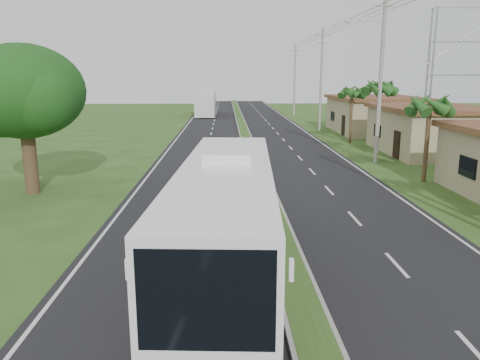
{
  "coord_description": "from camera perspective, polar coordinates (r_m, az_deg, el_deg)",
  "views": [
    {
      "loc": [
        -1.96,
        -13.9,
        5.95
      ],
      "look_at": [
        -1.39,
        4.69,
        1.8
      ],
      "focal_mm": 35.0,
      "sensor_mm": 36.0,
      "label": 1
    }
  ],
  "objects": [
    {
      "name": "ground",
      "position": [
        15.24,
        5.88,
        -10.47
      ],
      "size": [
        180.0,
        180.0,
        0.0
      ],
      "primitive_type": "plane",
      "color": "#2D481A",
      "rests_on": "ground"
    },
    {
      "name": "road_asphalt",
      "position": [
        34.47,
        1.54,
        2.66
      ],
      "size": [
        14.0,
        160.0,
        0.02
      ],
      "primitive_type": "cube",
      "color": "black",
      "rests_on": "ground"
    },
    {
      "name": "median_strip",
      "position": [
        34.45,
        1.54,
        2.81
      ],
      "size": [
        1.2,
        160.0,
        0.18
      ],
      "color": "gray",
      "rests_on": "ground"
    },
    {
      "name": "lane_edge_left",
      "position": [
        34.74,
        -9.57,
        2.55
      ],
      "size": [
        0.12,
        160.0,
        0.01
      ],
      "primitive_type": "cube",
      "color": "silver",
      "rests_on": "ground"
    },
    {
      "name": "lane_edge_right",
      "position": [
        35.49,
        12.42,
        2.64
      ],
      "size": [
        0.12,
        160.0,
        0.01
      ],
      "primitive_type": "cube",
      "color": "silver",
      "rests_on": "ground"
    },
    {
      "name": "shop_mid",
      "position": [
        39.5,
        22.21,
        5.71
      ],
      "size": [
        7.6,
        10.6,
        3.67
      ],
      "color": "tan",
      "rests_on": "ground"
    },
    {
      "name": "shop_far",
      "position": [
        52.54,
        16.09,
        7.71
      ],
      "size": [
        8.6,
        11.6,
        3.82
      ],
      "color": "tan",
      "rests_on": "ground"
    },
    {
      "name": "palm_verge_b",
      "position": [
        28.32,
        22.15,
        8.45
      ],
      "size": [
        2.4,
        2.4,
        5.05
      ],
      "color": "#473321",
      "rests_on": "ground"
    },
    {
      "name": "palm_verge_c",
      "position": [
        34.62,
        16.66,
        10.7
      ],
      "size": [
        2.4,
        2.4,
        5.85
      ],
      "color": "#473321",
      "rests_on": "ground"
    },
    {
      "name": "palm_verge_d",
      "position": [
        43.41,
        13.51,
        10.4
      ],
      "size": [
        2.4,
        2.4,
        5.25
      ],
      "color": "#473321",
      "rests_on": "ground"
    },
    {
      "name": "shade_tree",
      "position": [
        25.99,
        -25.09,
        9.39
      ],
      "size": [
        6.3,
        6.0,
        7.54
      ],
      "color": "#473321",
      "rests_on": "ground"
    },
    {
      "name": "utility_pole_b",
      "position": [
        33.56,
        16.78,
        12.59
      ],
      "size": [
        3.2,
        0.28,
        12.0
      ],
      "color": "gray",
      "rests_on": "ground"
    },
    {
      "name": "utility_pole_c",
      "position": [
        52.94,
        9.87,
        12.11
      ],
      "size": [
        1.6,
        0.28,
        11.0
      ],
      "color": "gray",
      "rests_on": "ground"
    },
    {
      "name": "utility_pole_d",
      "position": [
        72.65,
        6.68,
        12.09
      ],
      "size": [
        1.6,
        0.28,
        10.5
      ],
      "color": "gray",
      "rests_on": "ground"
    },
    {
      "name": "coach_bus_main",
      "position": [
        13.29,
        -1.66,
        -4.27
      ],
      "size": [
        3.12,
        11.94,
        3.82
      ],
      "rotation": [
        0.0,
        0.0,
        -0.06
      ],
      "color": "white",
      "rests_on": "ground"
    },
    {
      "name": "coach_bus_far",
      "position": [
        72.72,
        -4.15,
        9.55
      ],
      "size": [
        2.88,
        12.93,
        3.77
      ],
      "rotation": [
        0.0,
        0.0,
        -0.0
      ],
      "color": "silver",
      "rests_on": "ground"
    },
    {
      "name": "motorcyclist",
      "position": [
        20.76,
        1.49,
        -1.58
      ],
      "size": [
        1.8,
        0.94,
        2.37
      ],
      "rotation": [
        0.0,
        0.0,
        0.28
      ],
      "color": "black",
      "rests_on": "ground"
    }
  ]
}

